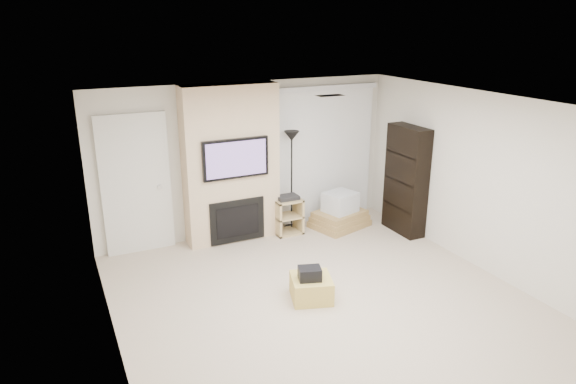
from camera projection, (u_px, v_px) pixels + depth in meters
name	position (u px, v px, depth m)	size (l,w,h in m)	color
floor	(329.00, 307.00, 6.41)	(5.00, 5.50, 0.00)	#C6B299
ceiling	(335.00, 107.00, 5.62)	(5.00, 5.50, 0.00)	white
wall_back	(247.00, 159.00, 8.37)	(5.00, 2.50, 0.00)	beige
wall_front	(525.00, 337.00, 3.66)	(5.00, 2.50, 0.00)	beige
wall_left	(110.00, 253.00, 5.00)	(5.50, 2.50, 0.00)	beige
wall_right	(490.00, 185.00, 7.04)	(5.50, 2.50, 0.00)	beige
hvac_vent	(330.00, 96.00, 6.47)	(0.35, 0.18, 0.01)	silver
ottoman	(311.00, 288.00, 6.55)	(0.50, 0.50, 0.30)	#D2B452
black_bag	(310.00, 274.00, 6.44)	(0.28, 0.22, 0.16)	black
fireplace_wall	(231.00, 165.00, 8.05)	(1.50, 0.47, 2.50)	beige
entry_door	(136.00, 185.00, 7.67)	(1.02, 0.11, 2.14)	silver
vertical_blinds	(324.00, 149.00, 8.89)	(1.98, 0.10, 2.37)	silver
floor_lamp	(292.00, 153.00, 8.41)	(0.25, 0.25, 1.70)	black
av_stand	(287.00, 213.00, 8.54)	(0.45, 0.38, 0.66)	tan
box_stack	(340.00, 214.00, 8.84)	(1.07, 0.92, 0.61)	#AD884F
bookshelf	(406.00, 180.00, 8.44)	(0.30, 0.80, 1.80)	black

